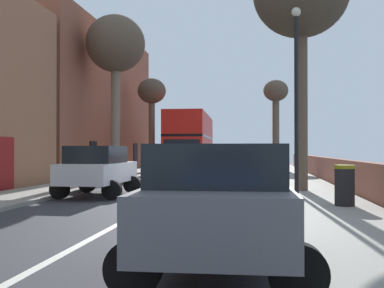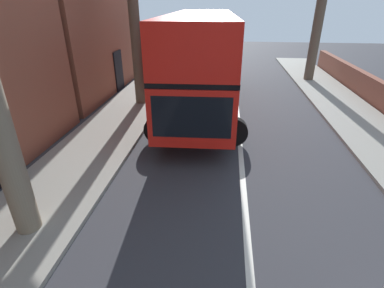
% 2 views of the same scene
% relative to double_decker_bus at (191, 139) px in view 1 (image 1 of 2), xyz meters
% --- Properties ---
extents(ground_plane, '(84.00, 84.00, 0.00)m').
position_rel_double_decker_bus_xyz_m(ground_plane, '(1.70, -16.45, -2.35)').
color(ground_plane, '#333338').
extents(road_centre_line, '(0.16, 54.00, 0.01)m').
position_rel_double_decker_bus_xyz_m(road_centre_line, '(1.70, -16.45, -2.35)').
color(road_centre_line, silver).
rests_on(road_centre_line, ground).
extents(sidewalk_left, '(2.60, 60.00, 0.12)m').
position_rel_double_decker_bus_xyz_m(sidewalk_left, '(-3.20, -16.45, -2.29)').
color(sidewalk_left, gray).
rests_on(sidewalk_left, ground).
extents(sidewalk_right, '(2.60, 60.00, 0.12)m').
position_rel_double_decker_bus_xyz_m(sidewalk_right, '(6.60, -16.45, -2.29)').
color(sidewalk_right, gray).
rests_on(sidewalk_right, ground).
extents(boundary_wall_right, '(0.36, 54.00, 1.22)m').
position_rel_double_decker_bus_xyz_m(boundary_wall_right, '(8.15, -16.45, -1.74)').
color(boundary_wall_right, brown).
rests_on(boundary_wall_right, ground).
extents(double_decker_bus, '(3.86, 10.98, 4.06)m').
position_rel_double_decker_bus_xyz_m(double_decker_bus, '(0.00, 0.00, 0.00)').
color(double_decker_bus, red).
rests_on(double_decker_bus, ground).
extents(parked_car_white_left_1, '(2.42, 3.94, 1.74)m').
position_rel_double_decker_bus_xyz_m(parked_car_white_left_1, '(-0.80, -17.42, -1.38)').
color(parked_car_white_left_1, silver).
rests_on(parked_car_white_left_1, ground).
extents(parked_car_grey_right_2, '(2.47, 3.94, 1.69)m').
position_rel_double_decker_bus_xyz_m(parked_car_grey_right_2, '(4.20, -26.94, -1.40)').
color(parked_car_grey_right_2, slate).
rests_on(parked_car_grey_right_2, ground).
extents(parked_car_silver_right_3, '(2.55, 4.40, 1.70)m').
position_rel_double_decker_bus_xyz_m(parked_car_silver_right_3, '(4.20, -12.09, -1.39)').
color(parked_car_silver_right_3, '#B7BABF').
rests_on(parked_car_silver_right_3, ground).
extents(street_tree_left_2, '(3.23, 3.23, 8.84)m').
position_rel_double_decker_bus_xyz_m(street_tree_left_2, '(-2.96, -8.40, 4.86)').
color(street_tree_left_2, '#7A6B56').
rests_on(street_tree_left_2, sidewalk_left).
extents(street_tree_right_3, '(2.03, 2.03, 7.22)m').
position_rel_double_decker_bus_xyz_m(street_tree_right_3, '(6.21, 5.97, 3.42)').
color(street_tree_right_3, brown).
rests_on(street_tree_right_3, sidewalk_right).
extents(street_tree_left_4, '(2.05, 2.05, 6.69)m').
position_rel_double_decker_bus_xyz_m(street_tree_left_4, '(-2.91, 0.28, 3.15)').
color(street_tree_left_4, brown).
rests_on(street_tree_left_4, sidewalk_left).
extents(lamppost_right, '(0.32, 0.32, 6.31)m').
position_rel_double_decker_bus_xyz_m(lamppost_right, '(6.00, -16.99, 1.45)').
color(lamppost_right, black).
rests_on(lamppost_right, sidewalk_right).
extents(litter_bin_right, '(0.55, 0.55, 1.09)m').
position_rel_double_decker_bus_xyz_m(litter_bin_right, '(7.00, -20.15, -1.69)').
color(litter_bin_right, black).
rests_on(litter_bin_right, sidewalk_right).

